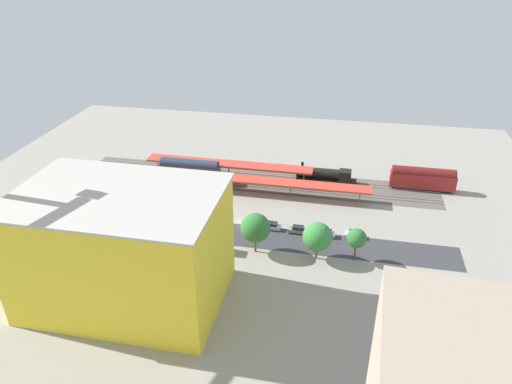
% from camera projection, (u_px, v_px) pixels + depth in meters
% --- Properties ---
extents(ground_plane, '(155.95, 155.95, 0.00)m').
position_uv_depth(ground_plane, '(239.00, 223.00, 110.96)').
color(ground_plane, gray).
rests_on(ground_plane, ground).
extents(rail_bed, '(97.67, 15.45, 0.01)m').
position_uv_depth(rail_bed, '(257.00, 181.00, 130.84)').
color(rail_bed, '#5B544C').
rests_on(rail_bed, ground).
extents(street_asphalt, '(97.60, 10.47, 0.01)m').
position_uv_depth(street_asphalt, '(235.00, 234.00, 106.80)').
color(street_asphalt, '#38383D').
rests_on(street_asphalt, ground).
extents(track_rails, '(97.46, 9.01, 0.12)m').
position_uv_depth(track_rails, '(257.00, 180.00, 130.76)').
color(track_rails, '#9E9EA8').
rests_on(track_rails, ground).
extents(platform_canopy_near, '(58.28, 5.22, 3.98)m').
position_uv_depth(platform_canopy_near, '(257.00, 180.00, 122.61)').
color(platform_canopy_near, '#C63D2D').
rests_on(platform_canopy_near, ground).
extents(platform_canopy_far, '(46.26, 5.23, 4.58)m').
position_uv_depth(platform_canopy_far, '(229.00, 164.00, 130.21)').
color(platform_canopy_far, '#C63D2D').
rests_on(platform_canopy_far, ground).
extents(locomotive, '(16.41, 3.12, 5.20)m').
position_uv_depth(locomotive, '(327.00, 175.00, 129.51)').
color(locomotive, black).
rests_on(locomotive, ground).
extents(passenger_coach, '(16.76, 3.18, 6.28)m').
position_uv_depth(passenger_coach, '(423.00, 178.00, 124.75)').
color(passenger_coach, black).
rests_on(passenger_coach, ground).
extents(freight_coach_far, '(16.76, 3.18, 6.23)m').
position_uv_depth(freight_coach_far, '(190.00, 169.00, 129.67)').
color(freight_coach_far, black).
rests_on(freight_coach_far, ground).
extents(parked_car_0, '(4.12, 1.83, 1.60)m').
position_uv_depth(parked_car_0, '(354.00, 234.00, 105.47)').
color(parked_car_0, black).
rests_on(parked_car_0, ground).
extents(parked_car_1, '(4.12, 1.98, 1.65)m').
position_uv_depth(parked_car_1, '(326.00, 234.00, 105.74)').
color(parked_car_1, black).
rests_on(parked_car_1, ground).
extents(parked_car_2, '(4.50, 1.86, 1.75)m').
position_uv_depth(parked_car_2, '(298.00, 230.00, 106.98)').
color(parked_car_2, black).
rests_on(parked_car_2, ground).
extents(parked_car_3, '(4.18, 2.08, 1.75)m').
position_uv_depth(parked_car_3, '(272.00, 226.00, 108.39)').
color(parked_car_3, black).
rests_on(parked_car_3, ground).
extents(construction_building, '(34.54, 23.39, 21.05)m').
position_uv_depth(construction_building, '(123.00, 249.00, 83.33)').
color(construction_building, yellow).
rests_on(construction_building, ground).
extents(construction_roof_slab, '(35.15, 24.00, 0.40)m').
position_uv_depth(construction_roof_slab, '(115.00, 195.00, 78.33)').
color(construction_roof_slab, '#B7B2A8').
rests_on(construction_roof_slab, construction_building).
extents(box_truck_0, '(9.72, 2.54, 3.19)m').
position_uv_depth(box_truck_0, '(206.00, 243.00, 100.80)').
color(box_truck_0, black).
rests_on(box_truck_0, ground).
extents(street_tree_0, '(4.04, 4.04, 7.40)m').
position_uv_depth(street_tree_0, '(357.00, 238.00, 95.67)').
color(street_tree_0, brown).
rests_on(street_tree_0, ground).
extents(street_tree_1, '(6.20, 6.20, 8.98)m').
position_uv_depth(street_tree_1, '(255.00, 228.00, 98.20)').
color(street_tree_1, brown).
rests_on(street_tree_1, ground).
extents(street_tree_2, '(5.31, 5.31, 7.19)m').
position_uv_depth(street_tree_2, '(93.00, 216.00, 105.22)').
color(street_tree_2, brown).
rests_on(street_tree_2, ground).
extents(street_tree_3, '(6.04, 6.04, 8.29)m').
position_uv_depth(street_tree_3, '(317.00, 237.00, 96.33)').
color(street_tree_3, brown).
rests_on(street_tree_3, ground).
extents(street_tree_4, '(4.69, 4.69, 7.66)m').
position_uv_depth(street_tree_4, '(165.00, 220.00, 102.25)').
color(street_tree_4, brown).
rests_on(street_tree_4, ground).
extents(street_tree_5, '(5.07, 5.07, 7.67)m').
position_uv_depth(street_tree_5, '(118.00, 216.00, 104.10)').
color(street_tree_5, brown).
rests_on(street_tree_5, ground).
extents(traffic_light, '(0.50, 0.36, 6.55)m').
position_uv_depth(traffic_light, '(159.00, 221.00, 103.49)').
color(traffic_light, '#333333').
rests_on(traffic_light, ground).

